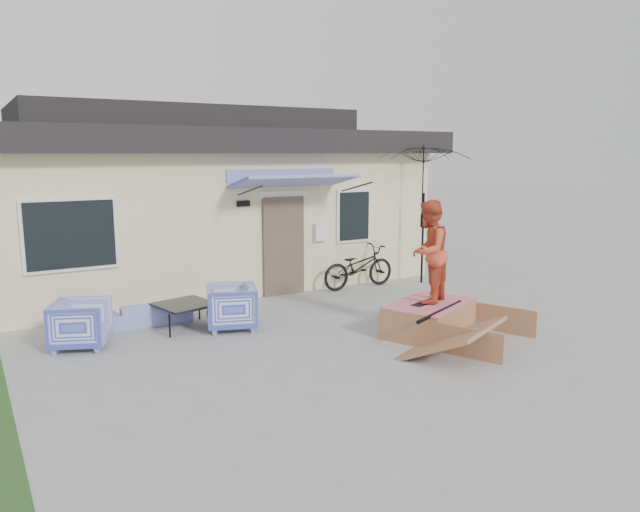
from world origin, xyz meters
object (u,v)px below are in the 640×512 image
patio_umbrella (423,208)px  loveseat (149,309)px  armchair_left (81,322)px  skate_ramp (429,318)px  skater (429,250)px  bicycle (359,262)px  skateboard (427,302)px  armchair_right (231,305)px  coffee_table (185,316)px

patio_umbrella → loveseat: bearing=-178.8°
armchair_left → skate_ramp: size_ratio=0.40×
skater → patio_umbrella: bearing=-159.1°
bicycle → skater: 3.62m
skateboard → skate_ramp: bearing=-84.2°
skate_ramp → skateboard: skateboard is taller
skate_ramp → loveseat: bearing=119.9°
loveseat → bicycle: bearing=-177.4°
bicycle → patio_umbrella: 1.99m
loveseat → armchair_right: armchair_right is taller
loveseat → patio_umbrella: patio_umbrella is taller
armchair_right → bicycle: size_ratio=0.47×
patio_umbrella → skate_ramp: patio_umbrella is taller
skateboard → coffee_table: bearing=128.3°
armchair_left → armchair_right: (2.40, -0.27, 0.01)m
patio_umbrella → skater: 4.00m
armchair_right → loveseat: bearing=-112.5°
skateboard → armchair_right: bearing=128.1°
skater → armchair_left: bearing=-52.7°
skateboard → skater: size_ratio=0.43×
armchair_left → patio_umbrella: (7.68, 0.88, 1.33)m
armchair_left → skateboard: size_ratio=1.13×
patio_umbrella → skate_ramp: bearing=-128.8°
armchair_right → skater: 3.49m
armchair_left → coffee_table: (1.73, 0.18, -0.20)m
armchair_right → skateboard: armchair_right is taller
loveseat → patio_umbrella: bearing=178.5°
armchair_left → coffee_table: size_ratio=0.93×
armchair_right → patio_umbrella: size_ratio=0.37×
armchair_left → bicycle: (6.09, 1.20, 0.17)m
coffee_table → skate_ramp: (3.43, -2.43, 0.04)m
armchair_left → bicycle: bearing=-55.2°
loveseat → armchair_left: 1.47m
coffee_table → skateboard: (3.41, -2.38, 0.32)m
bicycle → skater: skater is taller
loveseat → skater: 5.00m
loveseat → skateboard: size_ratio=1.96×
armchair_left → patio_umbrella: 7.84m
skate_ramp → skateboard: (-0.02, 0.05, 0.28)m
patio_umbrella → skateboard: bearing=-129.5°
armchair_right → patio_umbrella: 5.56m
skateboard → armchair_left: bearing=140.1°
loveseat → patio_umbrella: 6.58m
patio_umbrella → coffee_table: bearing=-173.3°
loveseat → armchair_left: bearing=28.1°
skateboard → skater: bearing=0.0°
patio_umbrella → skateboard: (-2.54, -3.08, -1.21)m
skater → skateboard: bearing=180.0°
armchair_left → skate_ramp: (5.16, -2.24, -0.16)m
coffee_table → skateboard: skateboard is taller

